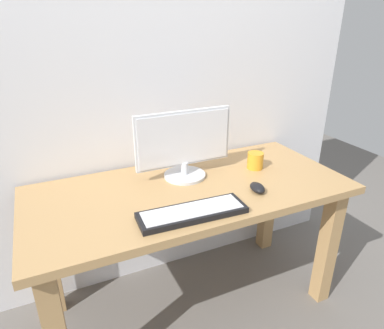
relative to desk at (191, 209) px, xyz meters
The scene contains 7 objects.
ground_plane 0.63m from the desk, ahead, with size 6.00×6.00×0.00m, color slate.
wall_back 0.96m from the desk, 90.00° to the left, with size 2.48×0.04×3.00m, color silver.
desk is the anchor object (origin of this frame).
monitor 0.33m from the desk, 81.21° to the left, with size 0.51×0.22×0.35m.
keyboard_primary 0.30m from the desk, 113.25° to the right, with size 0.47×0.17×0.03m.
mouse 0.36m from the desk, 33.24° to the right, with size 0.06×0.10×0.04m, color black.
coffee_mug 0.46m from the desk, ahead, with size 0.09×0.09×0.09m, color orange.
Camera 1 is at (-0.62, -1.37, 1.54)m, focal length 31.89 mm.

